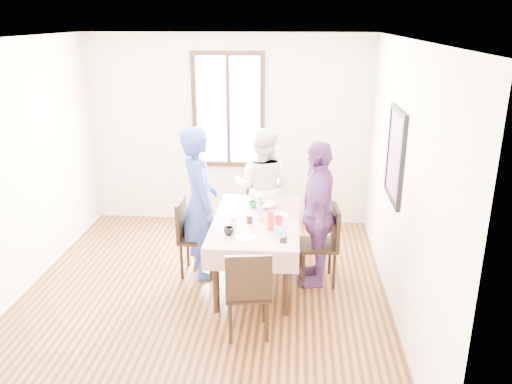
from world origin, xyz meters
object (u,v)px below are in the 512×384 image
at_px(chair_far, 263,212).
at_px(person_left, 198,203).
at_px(person_far, 263,188).
at_px(chair_left, 198,237).
at_px(chair_right, 318,245).
at_px(chair_near, 248,290).
at_px(person_right, 317,214).
at_px(dining_table, 256,251).

xyz_separation_m(chair_far, person_left, (-0.67, -0.89, 0.43)).
bearing_deg(person_left, chair_far, -60.54).
bearing_deg(person_left, person_far, -61.13).
relative_size(chair_left, chair_far, 1.00).
relative_size(chair_right, person_far, 0.58).
relative_size(chair_left, chair_right, 1.00).
xyz_separation_m(chair_left, chair_far, (0.69, 0.89, 0.00)).
distance_m(chair_left, chair_right, 1.39).
bearing_deg(chair_far, person_far, 81.21).
height_order(chair_left, chair_near, same).
distance_m(chair_left, chair_near, 1.36).
xyz_separation_m(chair_near, person_right, (0.67, 1.08, 0.38)).
distance_m(chair_left, person_right, 1.42).
height_order(chair_far, person_far, person_far).
xyz_separation_m(chair_right, chair_near, (-0.69, -1.08, 0.00)).
bearing_deg(chair_far, person_left, 44.02).
xyz_separation_m(person_left, person_far, (0.67, 0.87, -0.10)).
bearing_deg(chair_near, person_far, 81.32).
bearing_deg(chair_left, chair_near, 30.95).
height_order(chair_far, person_right, person_right).
xyz_separation_m(dining_table, person_right, (0.67, 0.05, 0.46)).
distance_m(chair_right, person_far, 1.23).
distance_m(chair_far, chair_near, 2.06).
bearing_deg(person_right, person_far, -143.61).
xyz_separation_m(chair_right, person_right, (-0.02, 0.00, 0.38)).
distance_m(chair_left, chair_far, 1.13).
relative_size(dining_table, person_far, 0.95).
relative_size(dining_table, chair_right, 1.65).
bearing_deg(chair_near, person_right, 49.24).
bearing_deg(person_far, person_right, 137.16).
height_order(chair_left, person_far, person_far).
height_order(chair_right, person_far, person_far).
bearing_deg(dining_table, chair_left, 168.55).
height_order(person_far, person_right, person_right).
bearing_deg(chair_left, chair_far, 142.36).
xyz_separation_m(dining_table, chair_left, (-0.69, 0.14, 0.08)).
xyz_separation_m(person_far, person_right, (0.67, -0.96, 0.04)).
relative_size(chair_far, person_right, 0.55).
bearing_deg(chair_near, dining_table, 81.32).
height_order(chair_right, person_left, person_left).
relative_size(chair_near, person_right, 0.55).
relative_size(chair_left, chair_near, 1.00).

